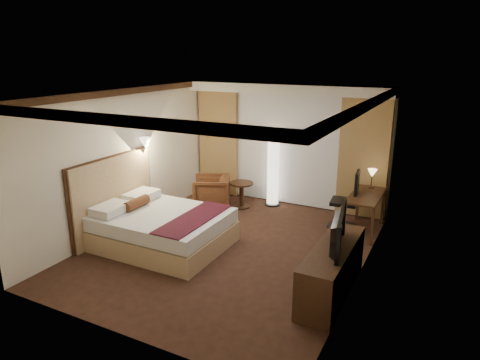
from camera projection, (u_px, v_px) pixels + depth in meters
The scene contains 21 objects.
floor at pixel (230, 248), 7.59m from camera, with size 4.50×5.50×0.01m, color black.
ceiling at pixel (229, 93), 6.82m from camera, with size 4.50×5.50×0.01m, color white.
back_wall at pixel (288, 145), 9.55m from camera, with size 4.50×0.02×2.70m, color beige.
left_wall at pixel (126, 160), 8.19m from camera, with size 0.02×5.50×2.70m, color beige.
right_wall at pixel (365, 194), 6.22m from camera, with size 0.02×5.50×2.70m, color beige.
crown_molding at pixel (229, 97), 6.84m from camera, with size 4.50×5.50×0.12m, color black, non-canonical shape.
soffit at pixel (285, 89), 8.98m from camera, with size 4.50×0.50×0.20m, color white.
curtain_sheer at pixel (286, 150), 9.51m from camera, with size 2.48×0.04×2.45m, color silver.
curtain_left_drape at pixel (219, 143), 10.20m from camera, with size 1.00×0.14×2.45m, color tan.
curtain_right_drape at pixel (363, 159), 8.72m from camera, with size 1.00×0.14×2.45m, color tan.
wall_sconce at pixel (145, 143), 8.38m from camera, with size 0.24×0.24×0.24m, color white, non-canonical shape.
bed at pixel (163, 229), 7.59m from camera, with size 2.18×1.70×0.64m, color white, non-canonical shape.
headboard at pixel (114, 197), 7.95m from camera, with size 0.12×2.00×1.50m, color tan, non-canonical shape.
armchair at pixel (211, 191), 9.47m from camera, with size 0.77×0.72×0.79m, color #4B2216.
side_table at pixel (242, 195), 9.51m from camera, with size 0.52×0.52×0.58m, color black, non-canonical shape.
floor_lamp at pixel (273, 170), 9.52m from camera, with size 0.35×0.35×1.65m, color white, non-canonical shape.
desk at pixel (364, 213), 8.19m from camera, with size 0.55×1.25×0.75m, color black, non-canonical shape.
desk_lamp at pixel (372, 179), 8.44m from camera, with size 0.18×0.18×0.34m, color #FFD899, non-canonical shape.
office_chair at pixel (344, 200), 8.26m from camera, with size 0.57×0.57×1.19m, color black, non-canonical shape.
dresser at pixel (332, 270), 6.07m from camera, with size 0.50×1.85×0.72m, color black, non-canonical shape.
television at pixel (333, 225), 5.88m from camera, with size 1.12×0.65×0.15m, color black.
Camera 1 is at (3.32, -6.09, 3.31)m, focal length 32.00 mm.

